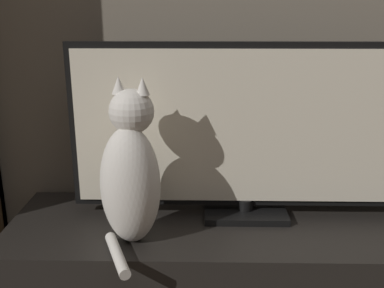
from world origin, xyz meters
TOP-DOWN VIEW (x-y plane):
  - tv at (-0.06, 1.02)m, footprint 1.03×0.15m
  - cat at (-0.38, 0.87)m, footprint 0.19×0.29m

SIDE VIEW (x-z plane):
  - cat at x=-0.38m, z-range 0.47..0.91m
  - tv at x=-0.06m, z-range 0.51..1.03m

